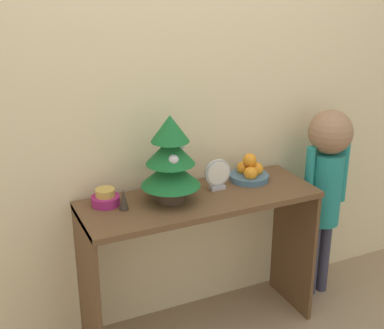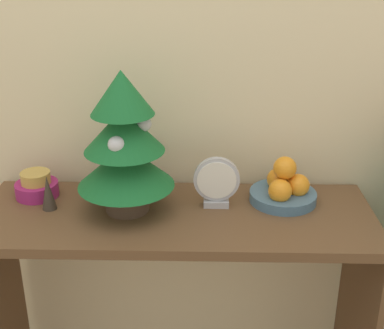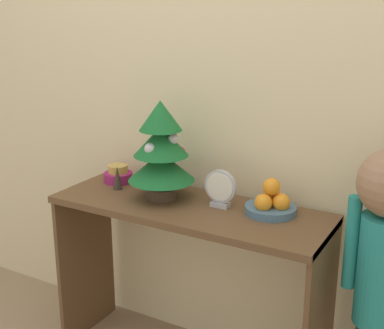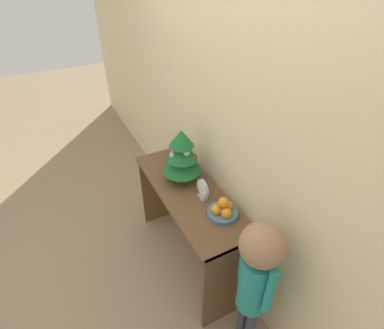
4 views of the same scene
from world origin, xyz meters
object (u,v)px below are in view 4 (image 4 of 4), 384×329
at_px(mini_tree, 182,156).
at_px(singing_bowl, 176,153).
at_px(fruit_bowl, 223,210).
at_px(child_figure, 256,273).
at_px(desk_clock, 203,190).
at_px(figurine, 170,158).

bearing_deg(mini_tree, singing_bowl, 164.11).
bearing_deg(fruit_bowl, singing_bowl, 178.69).
xyz_separation_m(singing_bowl, child_figure, (1.23, -0.08, -0.05)).
bearing_deg(child_figure, desk_clock, 177.65).
xyz_separation_m(fruit_bowl, figurine, (-0.71, -0.07, 0.01)).
height_order(fruit_bowl, figurine, fruit_bowl).
bearing_deg(fruit_bowl, desk_clock, -169.81).
relative_size(mini_tree, figurine, 3.99).
xyz_separation_m(fruit_bowl, desk_clock, (-0.21, -0.04, 0.03)).
distance_m(singing_bowl, child_figure, 1.23).
relative_size(mini_tree, child_figure, 0.38).
bearing_deg(child_figure, figurine, -179.87).
bearing_deg(singing_bowl, desk_clock, -5.59).
bearing_deg(mini_tree, fruit_bowl, 8.09).
height_order(mini_tree, fruit_bowl, mini_tree).
bearing_deg(desk_clock, fruit_bowl, 10.19).
height_order(fruit_bowl, singing_bowl, fruit_bowl).
relative_size(figurine, child_figure, 0.10).
distance_m(fruit_bowl, child_figure, 0.46).
distance_m(figurine, child_figure, 1.17).
distance_m(singing_bowl, figurine, 0.11).
height_order(singing_bowl, desk_clock, desk_clock).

